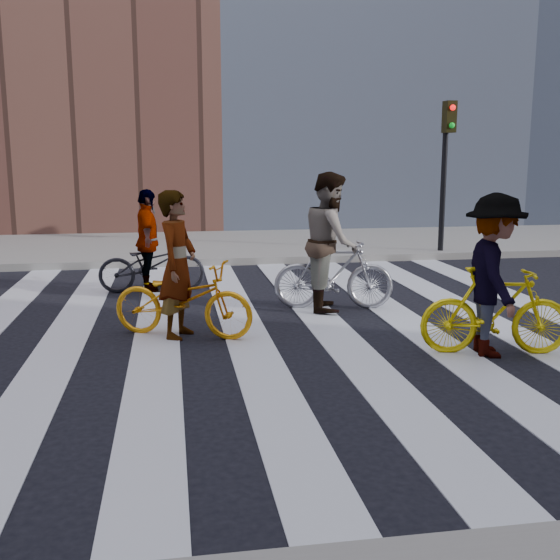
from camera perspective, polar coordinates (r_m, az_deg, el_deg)
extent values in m
plane|color=black|center=(8.50, 0.54, -4.18)|extent=(100.00, 100.00, 0.00)
cube|color=gray|center=(15.80, -4.19, 3.01)|extent=(100.00, 5.00, 0.15)
cube|color=silver|center=(8.49, -18.14, -4.72)|extent=(0.55, 10.00, 0.01)
cube|color=silver|center=(8.39, -10.67, -4.54)|extent=(0.55, 10.00, 0.01)
cube|color=silver|center=(8.43, -3.16, -4.29)|extent=(0.55, 10.00, 0.01)
cube|color=silver|center=(8.61, 4.15, -3.98)|extent=(0.55, 10.00, 0.01)
cube|color=silver|center=(8.93, 11.05, -3.62)|extent=(0.55, 10.00, 0.01)
cube|color=silver|center=(9.37, 17.37, -3.24)|extent=(0.55, 10.00, 0.01)
cube|color=silver|center=(9.91, 23.07, -2.87)|extent=(0.55, 10.00, 0.01)
cylinder|color=black|center=(14.71, 14.04, 8.12)|extent=(0.12, 0.12, 3.20)
cube|color=black|center=(14.58, 14.53, 13.59)|extent=(0.22, 0.28, 0.65)
sphere|color=red|center=(14.46, 14.81, 14.32)|extent=(0.12, 0.12, 0.12)
sphere|color=#0CCC26|center=(14.44, 14.74, 12.89)|extent=(0.12, 0.12, 0.12)
imported|color=#FF9E0E|center=(8.08, -8.47, -1.67)|extent=(1.89, 1.28, 0.94)
imported|color=#A8A9B2|center=(9.47, 4.69, 0.53)|extent=(1.78, 0.80, 1.03)
imported|color=yellow|center=(7.66, 18.25, -2.58)|extent=(1.71, 0.79, 0.99)
imported|color=black|center=(10.90, -11.09, 1.34)|extent=(1.74, 0.68, 0.90)
imported|color=slate|center=(8.00, -8.91, 1.32)|extent=(0.65, 0.77, 1.79)
imported|color=slate|center=(9.39, 4.44, 3.36)|extent=(0.92, 1.08, 1.98)
imported|color=slate|center=(7.56, 18.09, 0.39)|extent=(0.89, 1.28, 1.80)
imported|color=slate|center=(10.84, -11.43, 3.35)|extent=(0.46, 1.00, 1.67)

